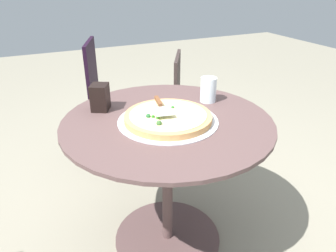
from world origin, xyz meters
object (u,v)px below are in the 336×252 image
Objects in this scene: pizza_on_tray at (168,118)px; pizza_server at (161,106)px; patio_table at (167,158)px; patio_chair_near at (107,96)px; patio_chair_corner at (193,97)px; napkin_dispenser at (100,97)px; drinking_cup at (208,90)px.

pizza_server is at bearing -165.43° from pizza_on_tray.
patio_table is 1.04× the size of patio_chair_near.
pizza_on_tray is at bearing -36.05° from patio_chair_corner.
pizza_on_tray is 3.56× the size of napkin_dispenser.
napkin_dispenser is 0.14× the size of patio_chair_near.
patio_chair_near is (-0.91, -0.03, -0.27)m from pizza_server.
napkin_dispenser is (-0.24, -0.25, 0.28)m from patio_table.
pizza_server is at bearing -148.78° from patio_table.
pizza_server is 0.27× the size of patio_chair_corner.
napkin_dispenser is (-0.26, -0.25, 0.05)m from pizza_on_tray.
patio_chair_near is at bearing -101.39° from patio_chair_corner.
patio_table is 1.01m from patio_chair_corner.
drinking_cup is 0.56m from napkin_dispenser.
patio_chair_corner is (-0.78, 0.62, -0.33)m from pizza_server.
patio_chair_near is at bearing -176.78° from patio_table.
drinking_cup is at bearing 111.68° from patio_table.
drinking_cup is 0.93m from patio_chair_near.
drinking_cup is 0.83m from patio_chair_corner.
pizza_on_tray is at bearing 2.79° from patio_chair_near.
pizza_on_tray is 0.07m from pizza_server.
drinking_cup is at bearing -23.92° from patio_chair_corner.
drinking_cup and napkin_dispenser have the same top height.
patio_chair_corner is (-0.81, 0.60, -0.05)m from patio_table.
patio_table is 0.28m from pizza_server.
pizza_on_tray is 0.49× the size of patio_chair_near.
pizza_on_tray is 0.33m from drinking_cup.
patio_table is at bearing 3.22° from patio_chair_near.
patio_chair_near reaches higher than pizza_server.
patio_table is 0.42m from drinking_cup.
pizza_on_tray is 2.16× the size of pizza_server.
pizza_server is 1.05m from patio_chair_corner.
patio_table is 0.94m from patio_chair_near.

